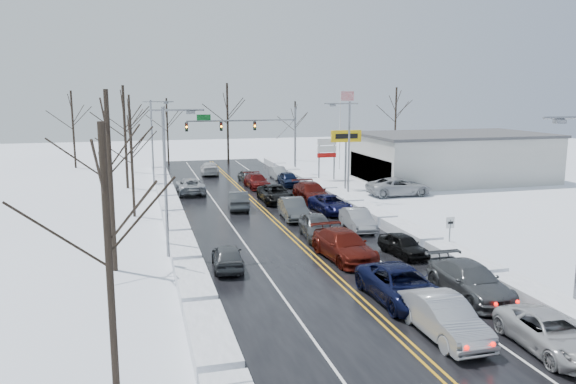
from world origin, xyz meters
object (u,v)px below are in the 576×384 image
object	(u,v)px
dealership_building	(452,157)
oncoming_car_0	(238,209)
traffic_signal_mast	(254,129)
tires_plus_sign	(346,140)
flagpole	(341,123)

from	to	relation	value
dealership_building	oncoming_car_0	xyz separation A→B (m)	(-25.92, -9.25, -2.66)
traffic_signal_mast	dealership_building	size ratio (longest dim) A/B	0.65
traffic_signal_mast	oncoming_car_0	world-z (taller)	traffic_signal_mast
traffic_signal_mast	dealership_building	xyz separation A→B (m)	(20.53, -9.99, -2.82)
tires_plus_sign	flagpole	world-z (taller)	flagpole
flagpole	traffic_signal_mast	bearing A→B (deg)	-170.27
flagpole	dealership_building	bearing A→B (deg)	-53.73
tires_plus_sign	oncoming_car_0	size ratio (longest dim) A/B	1.30
traffic_signal_mast	dealership_building	distance (m)	23.01
tires_plus_sign	dealership_building	size ratio (longest dim) A/B	0.29
tires_plus_sign	dealership_building	world-z (taller)	tires_plus_sign
dealership_building	oncoming_car_0	size ratio (longest dim) A/B	4.42
flagpole	tires_plus_sign	bearing A→B (deg)	-108.44
traffic_signal_mast	flagpole	world-z (taller)	flagpole
flagpole	oncoming_car_0	world-z (taller)	flagpole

